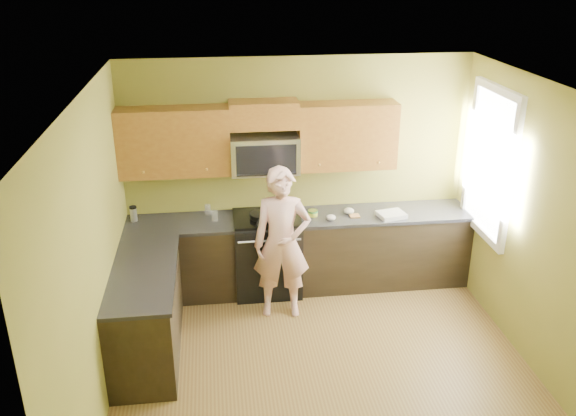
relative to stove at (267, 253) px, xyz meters
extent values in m
plane|color=brown|center=(0.40, -1.68, -0.47)|extent=(4.00, 4.00, 0.00)
plane|color=white|center=(0.40, -1.68, 2.23)|extent=(4.00, 4.00, 0.00)
plane|color=olive|center=(0.40, 0.32, 0.88)|extent=(4.00, 0.00, 4.00)
plane|color=olive|center=(0.40, -3.67, 0.88)|extent=(4.00, 0.00, 4.00)
plane|color=olive|center=(-1.60, -1.68, 0.88)|extent=(0.00, 4.00, 4.00)
plane|color=olive|center=(2.40, -1.68, 0.88)|extent=(0.00, 4.00, 4.00)
cube|color=black|center=(0.40, 0.02, -0.03)|extent=(4.00, 0.60, 0.88)
cube|color=black|center=(-1.30, -1.08, -0.03)|extent=(0.60, 1.60, 0.88)
cube|color=black|center=(0.40, 0.01, 0.43)|extent=(4.00, 0.62, 0.04)
cube|color=black|center=(-1.29, -1.08, 0.43)|extent=(0.62, 1.60, 0.04)
cube|color=brown|center=(0.00, 0.16, 1.62)|extent=(0.76, 0.33, 0.30)
imported|color=#E07C70|center=(0.11, -0.53, 0.38)|extent=(0.66, 0.47, 1.70)
cube|color=#B27F47|center=(1.02, -0.06, 0.45)|extent=(0.11, 0.11, 0.01)
ellipsoid|color=silver|center=(0.73, -0.13, 0.48)|extent=(0.13, 0.14, 0.06)
ellipsoid|color=silver|center=(0.97, 0.03, 0.48)|extent=(0.13, 0.14, 0.07)
cube|color=white|center=(1.44, -0.12, 0.47)|extent=(0.34, 0.30, 0.05)
cylinder|color=silver|center=(-0.67, 0.21, 0.51)|extent=(0.09, 0.09, 0.12)
cylinder|color=silver|center=(-0.59, 0.03, 0.51)|extent=(0.07, 0.07, 0.12)
camera|label=1|loc=(-0.56, -6.30, 3.25)|focal=37.65mm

